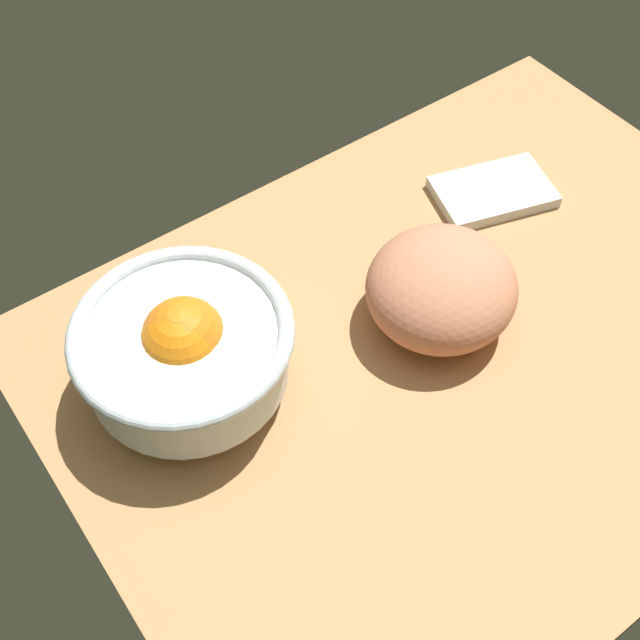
{
  "coord_description": "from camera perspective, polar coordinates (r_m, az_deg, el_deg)",
  "views": [
    {
      "loc": [
        -41.59,
        -33.04,
        69.62
      ],
      "look_at": [
        -12.45,
        7.04,
        5.0
      ],
      "focal_mm": 46.5,
      "sensor_mm": 36.0,
      "label": 1
    }
  ],
  "objects": [
    {
      "name": "napkin_folded",
      "position": [
        1.02,
        11.8,
        8.62
      ],
      "size": [
        15.52,
        12.2,
        1.5
      ],
      "primitive_type": "cube",
      "rotation": [
        0.0,
        0.0,
        -0.3
      ],
      "color": "silver",
      "rests_on": "ground"
    },
    {
      "name": "bread_loaf",
      "position": [
        0.85,
        8.58,
        2.32
      ],
      "size": [
        19.19,
        18.87,
        9.73
      ],
      "primitive_type": "ellipsoid",
      "rotation": [
        0.0,
        0.0,
        0.26
      ],
      "color": "tan",
      "rests_on": "ground"
    },
    {
      "name": "fruit_bowl",
      "position": [
        0.79,
        -9.32,
        -1.84
      ],
      "size": [
        20.99,
        20.99,
        11.54
      ],
      "color": "silver",
      "rests_on": "ground"
    },
    {
      "name": "ground_plane",
      "position": [
        0.89,
        9.22,
        -1.72
      ],
      "size": [
        82.23,
        61.39,
        3.0
      ],
      "primitive_type": "cube",
      "color": "#B37F4F"
    }
  ]
}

